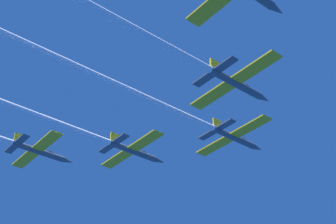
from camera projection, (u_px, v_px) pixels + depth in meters
The scene contains 3 objects.
jet_lead at pixel (146, 98), 87.36m from camera, with size 19.39×73.26×3.21m.
jet_left_wing at pixel (41, 117), 90.66m from camera, with size 19.39×70.05×3.21m.
jet_right_wing at pixel (147, 36), 71.95m from camera, with size 19.39×64.88×3.21m.
Camera 1 is at (58.67, -65.45, -49.77)m, focal length 51.11 mm.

